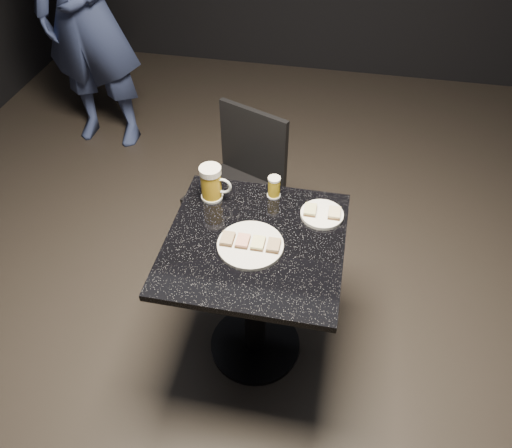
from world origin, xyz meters
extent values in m
plane|color=black|center=(0.00, 0.00, 0.00)|extent=(6.00, 6.00, 0.00)
cylinder|color=silver|center=(-0.01, -0.04, 0.76)|extent=(0.26, 0.26, 0.01)
cylinder|color=white|center=(0.24, 0.19, 0.76)|extent=(0.18, 0.18, 0.01)
imported|color=navy|center=(-1.43, 1.61, 0.93)|extent=(0.68, 0.45, 1.86)
cylinder|color=black|center=(0.00, 0.00, 0.01)|extent=(0.44, 0.44, 0.03)
cylinder|color=black|center=(0.00, 0.00, 0.37)|extent=(0.10, 0.10, 0.69)
cube|color=black|center=(0.00, 0.00, 0.73)|extent=(0.70, 0.70, 0.03)
cylinder|color=silver|center=(-0.23, 0.22, 0.76)|extent=(0.09, 0.09, 0.01)
cylinder|color=gold|center=(-0.23, 0.22, 0.82)|extent=(0.09, 0.09, 0.12)
cylinder|color=silver|center=(-0.23, 0.22, 0.89)|extent=(0.09, 0.09, 0.03)
torus|color=silver|center=(-0.18, 0.21, 0.82)|extent=(0.08, 0.01, 0.08)
cylinder|color=silver|center=(0.03, 0.28, 0.75)|extent=(0.06, 0.06, 0.01)
cylinder|color=gold|center=(0.03, 0.28, 0.80)|extent=(0.05, 0.05, 0.08)
cylinder|color=silver|center=(0.03, 0.28, 0.84)|extent=(0.05, 0.05, 0.01)
cube|color=black|center=(-0.23, 0.59, 0.45)|extent=(0.52, 0.52, 0.04)
cylinder|color=black|center=(-0.45, 0.50, 0.21)|extent=(0.03, 0.03, 0.43)
cylinder|color=black|center=(-0.14, 0.37, 0.21)|extent=(0.03, 0.03, 0.43)
cylinder|color=black|center=(-0.32, 0.81, 0.21)|extent=(0.03, 0.03, 0.43)
cylinder|color=black|center=(-0.01, 0.68, 0.21)|extent=(0.03, 0.03, 0.43)
cube|color=black|center=(-0.16, 0.76, 0.67)|extent=(0.38, 0.18, 0.40)
cube|color=#4C3521|center=(-0.10, -0.04, 0.77)|extent=(0.05, 0.07, 0.01)
cube|color=#8C7251|center=(-0.10, -0.04, 0.78)|extent=(0.05, 0.07, 0.01)
cube|color=#4C3521|center=(-0.04, -0.04, 0.77)|extent=(0.05, 0.07, 0.01)
cube|color=tan|center=(-0.04, -0.04, 0.78)|extent=(0.05, 0.07, 0.01)
cube|color=#4C3521|center=(0.02, -0.04, 0.77)|extent=(0.05, 0.07, 0.01)
cube|color=#D1D184|center=(0.02, -0.04, 0.78)|extent=(0.05, 0.07, 0.01)
cube|color=#4C3521|center=(0.08, -0.04, 0.77)|extent=(0.05, 0.07, 0.01)
cube|color=#8C7251|center=(0.08, -0.04, 0.78)|extent=(0.05, 0.07, 0.01)
cube|color=#4C3521|center=(0.19, 0.19, 0.77)|extent=(0.05, 0.07, 0.01)
cube|color=#D1D184|center=(0.19, 0.19, 0.78)|extent=(0.05, 0.07, 0.01)
cube|color=#4C3521|center=(0.29, 0.19, 0.77)|extent=(0.05, 0.07, 0.01)
cube|color=beige|center=(0.29, 0.19, 0.78)|extent=(0.05, 0.07, 0.01)
camera|label=1|loc=(0.27, -1.34, 2.16)|focal=35.00mm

